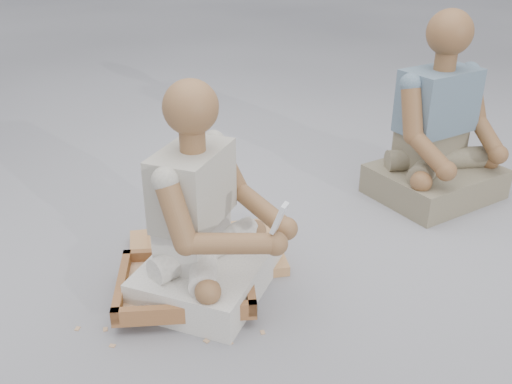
# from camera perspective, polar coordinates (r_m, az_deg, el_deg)

# --- Properties ---
(ground) EXTENTS (60.00, 60.00, 0.00)m
(ground) POSITION_cam_1_polar(r_m,az_deg,el_deg) (2.29, 1.15, -9.13)
(ground) COLOR #99989E
(ground) RESTS_ON ground
(carved_panel) EXTENTS (0.73, 0.58, 0.04)m
(carved_panel) POSITION_cam_1_polar(r_m,az_deg,el_deg) (2.45, -5.03, -6.02)
(carved_panel) COLOR #A87141
(carved_panel) RESTS_ON ground
(tool_tray) EXTENTS (0.57, 0.49, 0.07)m
(tool_tray) POSITION_cam_1_polar(r_m,az_deg,el_deg) (2.18, -7.02, -9.19)
(tool_tray) COLOR brown
(tool_tray) RESTS_ON carved_panel
(chisel_0) EXTENTS (0.11, 0.21, 0.02)m
(chisel_0) POSITION_cam_1_polar(r_m,az_deg,el_deg) (2.23, -4.60, -8.12)
(chisel_0) COLOR silver
(chisel_0) RESTS_ON tool_tray
(chisel_1) EXTENTS (0.20, 0.11, 0.02)m
(chisel_1) POSITION_cam_1_polar(r_m,az_deg,el_deg) (2.20, -7.23, -8.76)
(chisel_1) COLOR silver
(chisel_1) RESTS_ON tool_tray
(chisel_2) EXTENTS (0.21, 0.09, 0.02)m
(chisel_2) POSITION_cam_1_polar(r_m,az_deg,el_deg) (2.29, -7.12, -7.12)
(chisel_2) COLOR silver
(chisel_2) RESTS_ON tool_tray
(chisel_3) EXTENTS (0.22, 0.03, 0.02)m
(chisel_3) POSITION_cam_1_polar(r_m,az_deg,el_deg) (2.19, -5.56, -8.73)
(chisel_3) COLOR silver
(chisel_3) RESTS_ON tool_tray
(chisel_4) EXTENTS (0.07, 0.22, 0.02)m
(chisel_4) POSITION_cam_1_polar(r_m,az_deg,el_deg) (2.20, -9.11, -8.79)
(chisel_4) COLOR silver
(chisel_4) RESTS_ON tool_tray
(chisel_5) EXTENTS (0.10, 0.21, 0.02)m
(chisel_5) POSITION_cam_1_polar(r_m,az_deg,el_deg) (2.09, -8.57, -10.86)
(chisel_5) COLOR silver
(chisel_5) RESTS_ON tool_tray
(chisel_6) EXTENTS (0.20, 0.13, 0.02)m
(chisel_6) POSITION_cam_1_polar(r_m,az_deg,el_deg) (2.11, -5.49, -10.49)
(chisel_6) COLOR silver
(chisel_6) RESTS_ON tool_tray
(chisel_7) EXTENTS (0.22, 0.05, 0.02)m
(chisel_7) POSITION_cam_1_polar(r_m,az_deg,el_deg) (2.16, -5.98, -8.98)
(chisel_7) COLOR silver
(chisel_7) RESTS_ON tool_tray
(chisel_8) EXTENTS (0.22, 0.04, 0.02)m
(chisel_8) POSITION_cam_1_polar(r_m,az_deg,el_deg) (2.21, -2.08, -7.96)
(chisel_8) COLOR silver
(chisel_8) RESTS_ON tool_tray
(wood_chip_0) EXTENTS (0.02, 0.02, 0.00)m
(wood_chip_0) POSITION_cam_1_polar(r_m,az_deg,el_deg) (2.20, -0.06, -10.68)
(wood_chip_0) COLOR tan
(wood_chip_0) RESTS_ON ground
(wood_chip_1) EXTENTS (0.02, 0.02, 0.00)m
(wood_chip_1) POSITION_cam_1_polar(r_m,az_deg,el_deg) (2.54, -5.91, -5.32)
(wood_chip_1) COLOR tan
(wood_chip_1) RESTS_ON ground
(wood_chip_2) EXTENTS (0.02, 0.02, 0.00)m
(wood_chip_2) POSITION_cam_1_polar(r_m,az_deg,el_deg) (2.30, -8.19, -9.19)
(wood_chip_2) COLOR tan
(wood_chip_2) RESTS_ON ground
(wood_chip_3) EXTENTS (0.02, 0.02, 0.00)m
(wood_chip_3) POSITION_cam_1_polar(r_m,az_deg,el_deg) (2.38, -10.06, -7.89)
(wood_chip_3) COLOR tan
(wood_chip_3) RESTS_ON ground
(wood_chip_4) EXTENTS (0.02, 0.02, 0.00)m
(wood_chip_4) POSITION_cam_1_polar(r_m,az_deg,el_deg) (2.15, -2.39, -11.64)
(wood_chip_4) COLOR tan
(wood_chip_4) RESTS_ON ground
(wood_chip_5) EXTENTS (0.02, 0.02, 0.00)m
(wood_chip_5) POSITION_cam_1_polar(r_m,az_deg,el_deg) (2.31, -10.12, -9.09)
(wood_chip_5) COLOR tan
(wood_chip_5) RESTS_ON ground
(wood_chip_6) EXTENTS (0.02, 0.02, 0.00)m
(wood_chip_6) POSITION_cam_1_polar(r_m,az_deg,el_deg) (2.11, -0.28, -12.45)
(wood_chip_6) COLOR tan
(wood_chip_6) RESTS_ON ground
(wood_chip_7) EXTENTS (0.02, 0.02, 0.00)m
(wood_chip_7) POSITION_cam_1_polar(r_m,az_deg,el_deg) (2.13, -14.83, -13.13)
(wood_chip_7) COLOR tan
(wood_chip_7) RESTS_ON ground
(wood_chip_8) EXTENTS (0.02, 0.02, 0.00)m
(wood_chip_8) POSITION_cam_1_polar(r_m,az_deg,el_deg) (2.16, -17.43, -12.90)
(wood_chip_8) COLOR tan
(wood_chip_8) RESTS_ON ground
(wood_chip_9) EXTENTS (0.02, 0.02, 0.00)m
(wood_chip_9) POSITION_cam_1_polar(r_m,az_deg,el_deg) (2.45, -1.99, -6.47)
(wood_chip_9) COLOR tan
(wood_chip_9) RESTS_ON ground
(wood_chip_10) EXTENTS (0.02, 0.02, 0.00)m
(wood_chip_10) POSITION_cam_1_polar(r_m,az_deg,el_deg) (2.02, -4.98, -14.62)
(wood_chip_10) COLOR tan
(wood_chip_10) RESTS_ON ground
(wood_chip_11) EXTENTS (0.02, 0.02, 0.00)m
(wood_chip_11) POSITION_cam_1_polar(r_m,az_deg,el_deg) (2.05, 0.66, -13.85)
(wood_chip_11) COLOR tan
(wood_chip_11) RESTS_ON ground
(wood_chip_12) EXTENTS (0.02, 0.02, 0.00)m
(wood_chip_12) POSITION_cam_1_polar(r_m,az_deg,el_deg) (2.06, -14.17, -14.68)
(wood_chip_12) COLOR tan
(wood_chip_12) RESTS_ON ground
(wood_chip_13) EXTENTS (0.02, 0.02, 0.00)m
(wood_chip_13) POSITION_cam_1_polar(r_m,az_deg,el_deg) (2.01, -2.61, -14.80)
(wood_chip_13) COLOR tan
(wood_chip_13) RESTS_ON ground
(craftsman) EXTENTS (0.62, 0.63, 0.83)m
(craftsman) POSITION_cam_1_polar(r_m,az_deg,el_deg) (2.11, -5.15, -3.37)
(craftsman) COLOR silver
(craftsman) RESTS_ON ground
(companion) EXTENTS (0.76, 0.74, 0.93)m
(companion) POSITION_cam_1_polar(r_m,az_deg,el_deg) (3.00, 17.80, 5.17)
(companion) COLOR #756A54
(companion) RESTS_ON ground
(mobile_phone) EXTENTS (0.07, 0.06, 0.11)m
(mobile_phone) POSITION_cam_1_polar(r_m,az_deg,el_deg) (1.91, 2.34, -2.60)
(mobile_phone) COLOR silver
(mobile_phone) RESTS_ON craftsman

